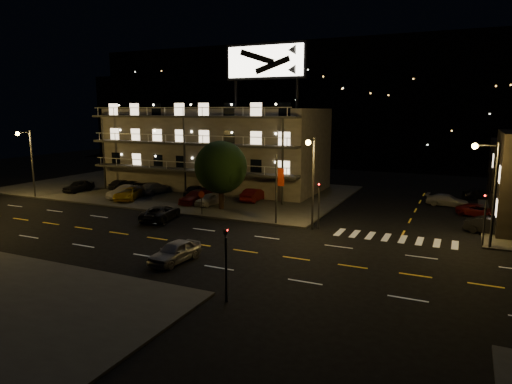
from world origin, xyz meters
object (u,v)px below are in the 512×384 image
at_px(side_car_0, 492,226).
at_px(lot_car_4, 210,199).
at_px(lot_car_2, 128,194).
at_px(road_car_west, 161,213).
at_px(tree, 221,169).
at_px(road_car_east, 175,252).
at_px(lot_car_7, 155,188).

bearing_deg(side_car_0, lot_car_4, 104.38).
xyz_separation_m(lot_car_2, road_car_west, (9.13, -6.17, -0.12)).
bearing_deg(side_car_0, tree, 107.03).
distance_m(lot_car_2, road_car_west, 11.02).
relative_size(lot_car_2, side_car_0, 1.15).
xyz_separation_m(side_car_0, road_car_west, (-28.40, -7.47, 0.01)).
height_order(lot_car_4, road_car_east, road_car_east).
xyz_separation_m(lot_car_4, side_car_0, (27.33, 0.09, -0.10)).
xyz_separation_m(lot_car_2, side_car_0, (37.53, 1.30, -0.13)).
distance_m(lot_car_4, lot_car_7, 10.26).
height_order(lot_car_4, side_car_0, lot_car_4).
xyz_separation_m(tree, lot_car_2, (-12.21, -0.05, -3.53)).
distance_m(lot_car_4, road_car_east, 18.47).
bearing_deg(road_car_east, lot_car_4, 118.53).
relative_size(lot_car_4, side_car_0, 0.90).
bearing_deg(lot_car_2, side_car_0, -18.18).
distance_m(tree, road_car_west, 7.84).
relative_size(lot_car_7, side_car_0, 1.12).
distance_m(tree, lot_car_2, 12.71).
bearing_deg(lot_car_4, road_car_west, -86.98).
xyz_separation_m(lot_car_4, lot_car_7, (-9.76, 3.14, 0.04)).
bearing_deg(road_car_west, side_car_0, -176.24).
height_order(tree, road_car_east, tree).
bearing_deg(road_car_east, tree, 113.72).
bearing_deg(lot_car_4, road_car_east, -55.78).
xyz_separation_m(lot_car_2, road_car_east, (17.40, -15.78, -0.10)).
height_order(lot_car_2, road_car_west, lot_car_2).
xyz_separation_m(lot_car_2, lot_car_7, (0.43, 4.36, 0.01)).
bearing_deg(road_car_west, lot_car_2, -45.05).
height_order(lot_car_4, lot_car_7, lot_car_7).
bearing_deg(tree, side_car_0, 2.83).
relative_size(side_car_0, road_car_east, 0.99).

